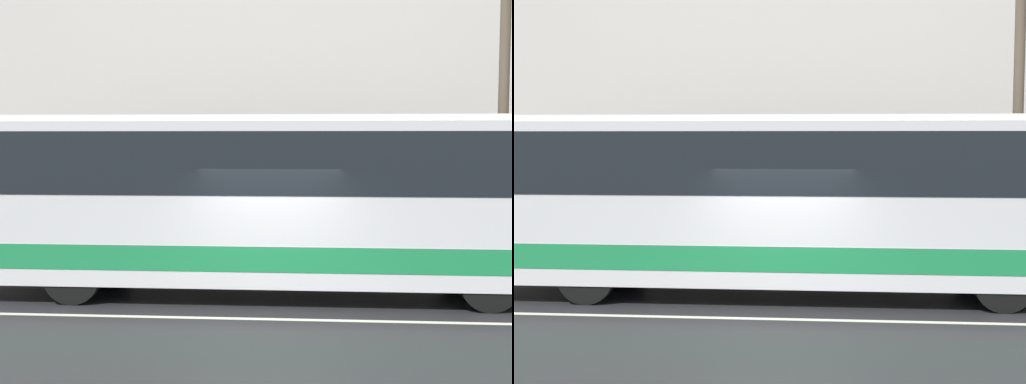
# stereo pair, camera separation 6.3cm
# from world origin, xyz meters

# --- Properties ---
(ground_plane) EXTENTS (60.00, 60.00, 0.00)m
(ground_plane) POSITION_xyz_m (0.00, 0.00, 0.00)
(ground_plane) COLOR #262628
(sidewalk) EXTENTS (60.00, 2.54, 0.15)m
(sidewalk) POSITION_xyz_m (0.00, 5.27, 0.07)
(sidewalk) COLOR #A09E99
(sidewalk) RESTS_ON ground_plane
(building_facade) EXTENTS (60.00, 0.35, 10.49)m
(building_facade) POSITION_xyz_m (0.00, 6.68, 5.06)
(building_facade) COLOR silver
(building_facade) RESTS_ON ground_plane
(lane_stripe) EXTENTS (54.00, 0.14, 0.01)m
(lane_stripe) POSITION_xyz_m (0.00, 0.00, 0.00)
(lane_stripe) COLOR beige
(lane_stripe) RESTS_ON ground_plane
(transit_bus) EXTENTS (11.49, 2.59, 3.46)m
(transit_bus) POSITION_xyz_m (-0.28, 1.96, 1.95)
(transit_bus) COLOR white
(transit_bus) RESTS_ON ground_plane
(utility_pole_near) EXTENTS (0.23, 0.23, 6.70)m
(utility_pole_near) POSITION_xyz_m (4.94, 4.46, 3.50)
(utility_pole_near) COLOR brown
(utility_pole_near) RESTS_ON sidewalk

